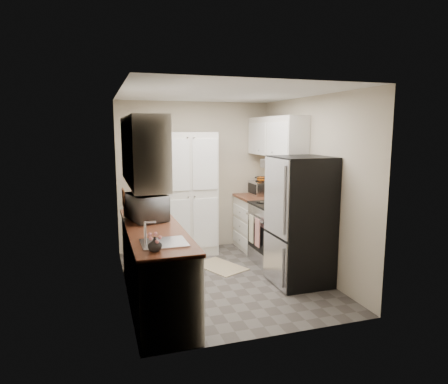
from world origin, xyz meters
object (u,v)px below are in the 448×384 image
object	(u,v)px
pantry_cabinet	(187,194)
microwave	(147,207)
wine_bottle	(145,202)
toaster_oven	(261,188)
electric_range	(277,233)
refrigerator	(301,221)

from	to	relation	value
pantry_cabinet	microwave	distance (m)	1.58
wine_bottle	toaster_oven	xyz separation A→B (m)	(2.08, 0.96, -0.04)
electric_range	toaster_oven	distance (m)	1.07
refrigerator	microwave	world-z (taller)	refrigerator
electric_range	pantry_cabinet	bearing A→B (deg)	141.78
electric_range	toaster_oven	world-z (taller)	toaster_oven
wine_bottle	toaster_oven	world-z (taller)	wine_bottle
pantry_cabinet	wine_bottle	distance (m)	1.26
microwave	wine_bottle	world-z (taller)	microwave
refrigerator	toaster_oven	distance (m)	1.72
refrigerator	toaster_oven	xyz separation A→B (m)	(0.15, 1.70, 0.19)
refrigerator	microwave	xyz separation A→B (m)	(-1.96, 0.38, 0.23)
pantry_cabinet	wine_bottle	world-z (taller)	pantry_cabinet
refrigerator	wine_bottle	xyz separation A→B (m)	(-1.93, 0.75, 0.23)
pantry_cabinet	refrigerator	world-z (taller)	pantry_cabinet
microwave	toaster_oven	size ratio (longest dim) A/B	1.45
electric_range	microwave	xyz separation A→B (m)	(-1.99, -0.42, 0.61)
electric_range	wine_bottle	distance (m)	2.06
microwave	wine_bottle	distance (m)	0.37
refrigerator	wine_bottle	bearing A→B (deg)	158.90
electric_range	microwave	distance (m)	2.13
electric_range	microwave	world-z (taller)	microwave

